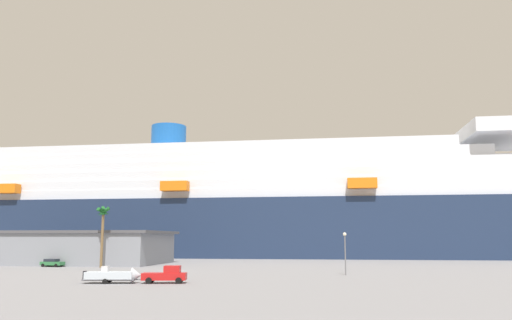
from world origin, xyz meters
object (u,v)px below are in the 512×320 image
at_px(cruise_ship, 279,210).
at_px(pickup_truck, 166,275).
at_px(palm_tree, 103,218).
at_px(small_boat_on_trailer, 116,276).
at_px(street_lamp, 345,246).
at_px(parked_car_green_wagon, 52,263).
at_px(parked_car_silver_sedan, 9,260).

bearing_deg(cruise_ship, pickup_truck, -90.81).
relative_size(pickup_truck, palm_tree, 0.49).
distance_m(small_boat_on_trailer, street_lamp, 35.41).
bearing_deg(parked_car_green_wagon, street_lamp, -12.66).
height_order(parked_car_silver_sedan, parked_car_green_wagon, same).
bearing_deg(palm_tree, street_lamp, -14.31).
bearing_deg(parked_car_silver_sedan, pickup_truck, -38.74).
bearing_deg(parked_car_green_wagon, pickup_truck, -41.67).
xyz_separation_m(parked_car_silver_sedan, parked_car_green_wagon, (18.05, -11.29, 0.00)).
distance_m(cruise_ship, pickup_truck, 95.97).
relative_size(pickup_truck, street_lamp, 0.89).
distance_m(small_boat_on_trailer, palm_tree, 38.73).
xyz_separation_m(palm_tree, parked_car_silver_sedan, (-29.27, 12.36, -8.90)).
distance_m(cruise_ship, palm_tree, 69.13).
relative_size(cruise_ship, parked_car_green_wagon, 57.05).
bearing_deg(cruise_ship, parked_car_green_wagon, -121.12).
relative_size(palm_tree, parked_car_silver_sedan, 2.40).
bearing_deg(pickup_truck, palm_tree, 128.79).
bearing_deg(street_lamp, parked_car_silver_sedan, 162.32).
xyz_separation_m(small_boat_on_trailer, parked_car_silver_sedan, (-48.18, 45.00, -0.13)).
bearing_deg(small_boat_on_trailer, cruise_ship, 85.46).
bearing_deg(street_lamp, palm_tree, 165.69).
relative_size(small_boat_on_trailer, parked_car_silver_sedan, 1.66).
distance_m(pickup_truck, palm_tree, 41.15).
xyz_separation_m(cruise_ship, parked_car_silver_sedan, (-55.82, -51.28, -13.82)).
bearing_deg(parked_car_green_wagon, small_boat_on_trailer, -48.21).
xyz_separation_m(small_boat_on_trailer, palm_tree, (-18.91, 32.64, 8.77)).
distance_m(palm_tree, parked_car_silver_sedan, 33.00).
relative_size(street_lamp, parked_car_silver_sedan, 1.32).
xyz_separation_m(cruise_ship, pickup_truck, (-1.35, -94.99, -13.61)).
distance_m(cruise_ship, street_lamp, 79.30).
height_order(small_boat_on_trailer, parked_car_green_wagon, small_boat_on_trailer).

